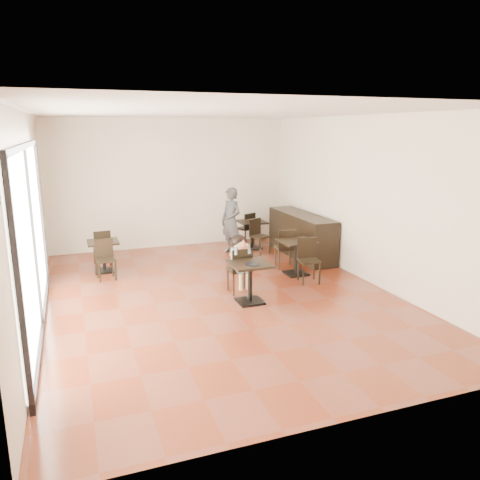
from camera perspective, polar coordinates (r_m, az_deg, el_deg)
name	(u,v)px	position (r m, az deg, el deg)	size (l,w,h in m)	color
floor	(220,296)	(8.50, -2.47, -6.82)	(6.00, 8.00, 0.01)	brown
ceiling	(218,112)	(7.98, -2.71, 15.29)	(6.00, 8.00, 0.01)	silver
wall_back	(171,184)	(11.93, -8.41, 6.81)	(6.00, 0.01, 3.20)	white
wall_front	(346,274)	(4.53, 12.85, -4.03)	(6.00, 0.01, 3.20)	white
wall_left	(30,219)	(7.75, -24.27, 2.31)	(0.01, 8.00, 3.20)	white
wall_right	(366,200)	(9.42, 15.17, 4.78)	(0.01, 8.00, 3.20)	white
storefront_window	(31,239)	(7.30, -24.14, 0.09)	(0.04, 4.50, 2.60)	white
child_table	(250,283)	(8.07, 1.22, -5.23)	(0.67, 0.67, 0.71)	black
child_chair	(239,270)	(8.54, -0.11, -3.67)	(0.38, 0.38, 0.85)	black
child	(239,264)	(8.51, -0.12, -2.96)	(0.38, 0.54, 1.07)	gray
plate	(252,264)	(7.88, 1.49, -2.95)	(0.24, 0.24, 0.01)	black
pizza_slice	(243,246)	(8.24, 0.33, -0.69)	(0.25, 0.19, 0.06)	tan
adult_patron	(231,221)	(11.15, -1.10, 2.33)	(0.58, 0.38, 1.59)	#3C3C41
cafe_table_mid	(296,258)	(9.68, 6.88, -2.14)	(0.68, 0.68, 0.72)	black
cafe_table_left	(104,256)	(10.21, -16.26, -1.94)	(0.62, 0.62, 0.66)	black
cafe_table_back	(252,235)	(11.74, 1.43, 0.64)	(0.66, 0.66, 0.70)	black
chair_mid_a	(285,248)	(10.14, 5.49, -0.97)	(0.39, 0.39, 0.86)	black
chair_mid_b	(309,261)	(9.19, 8.43, -2.56)	(0.39, 0.39, 0.86)	black
chair_left_a	(102,247)	(10.72, -16.49, -0.87)	(0.36, 0.36, 0.79)	black
chair_left_b	(106,260)	(9.66, -16.05, -2.38)	(0.36, 0.36, 0.79)	black
chair_back_a	(245,228)	(12.14, 0.65, 1.41)	(0.38, 0.38, 0.84)	black
chair_back_b	(260,237)	(11.22, 2.46, 0.42)	(0.38, 0.38, 0.84)	black
service_counter	(301,235)	(11.12, 7.45, 0.62)	(0.60, 2.40, 1.00)	black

